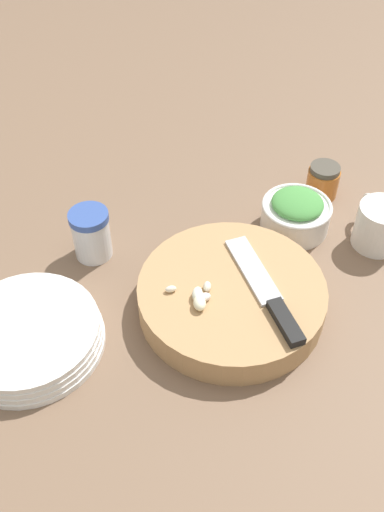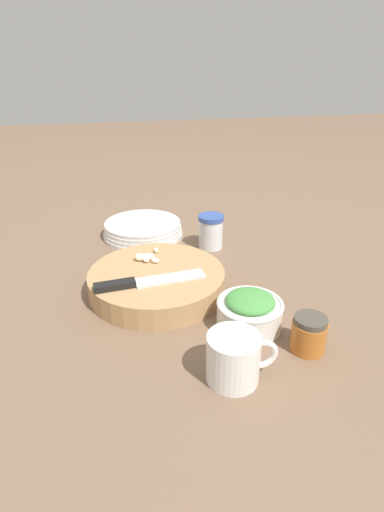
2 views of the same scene
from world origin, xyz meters
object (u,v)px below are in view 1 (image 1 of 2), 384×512
at_px(cutting_board, 231,297).
at_px(herb_bowl, 296,213).
at_px(plate_stack, 28,335).
at_px(garlic_cloves, 198,296).
at_px(coffee_mug, 379,225).
at_px(chef_knife, 268,294).
at_px(honey_jar, 323,181).
at_px(spice_jar, 91,234).

xyz_separation_m(cutting_board, herb_bowl, (0.16, 0.14, 0.01)).
distance_m(cutting_board, plate_stack, 0.30).
bearing_deg(plate_stack, garlic_cloves, -4.52).
xyz_separation_m(coffee_mug, plate_stack, (-0.57, -0.07, -0.02)).
relative_size(chef_knife, plate_stack, 1.02).
distance_m(cutting_board, garlic_cloves, 0.06).
height_order(chef_knife, honey_jar, honey_jar).
distance_m(herb_bowl, spice_jar, 0.34).
distance_m(herb_bowl, honey_jar, 0.11).
distance_m(spice_jar, honey_jar, 0.43).
height_order(cutting_board, plate_stack, cutting_board).
height_order(cutting_board, chef_knife, chef_knife).
relative_size(cutting_board, herb_bowl, 2.35).
xyz_separation_m(garlic_cloves, honey_jar, (0.29, 0.23, -0.02)).
height_order(chef_knife, plate_stack, chef_knife).
bearing_deg(coffee_mug, chef_knife, -155.70).
distance_m(chef_knife, garlic_cloves, 0.10).
distance_m(chef_knife, spice_jar, 0.30).
relative_size(chef_knife, spice_jar, 2.52).
height_order(herb_bowl, honey_jar, herb_bowl).
height_order(spice_jar, honey_jar, spice_jar).
bearing_deg(garlic_cloves, herb_bowl, 36.09).
height_order(herb_bowl, coffee_mug, coffee_mug).
xyz_separation_m(garlic_cloves, spice_jar, (-0.13, 0.18, -0.01)).
xyz_separation_m(herb_bowl, plate_stack, (-0.45, -0.14, -0.01)).
height_order(spice_jar, plate_stack, spice_jar).
height_order(chef_knife, herb_bowl, herb_bowl).
bearing_deg(spice_jar, honey_jar, 6.58).
height_order(chef_knife, spice_jar, spice_jar).
bearing_deg(spice_jar, cutting_board, -42.03).
relative_size(cutting_board, chef_knife, 1.28).
bearing_deg(spice_jar, herb_bowl, -3.93).
height_order(herb_bowl, spice_jar, spice_jar).
distance_m(chef_knife, coffee_mug, 0.26).
height_order(garlic_cloves, coffee_mug, coffee_mug).
xyz_separation_m(garlic_cloves, coffee_mug, (0.33, 0.09, -0.02)).
relative_size(garlic_cloves, herb_bowl, 0.60).
bearing_deg(honey_jar, chef_knife, -128.58).
bearing_deg(garlic_cloves, chef_knife, -10.51).
xyz_separation_m(spice_jar, plate_stack, (-0.11, -0.16, -0.02)).
xyz_separation_m(chef_knife, honey_jar, (0.20, 0.25, -0.02)).
bearing_deg(chef_knife, coffee_mug, 19.11).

